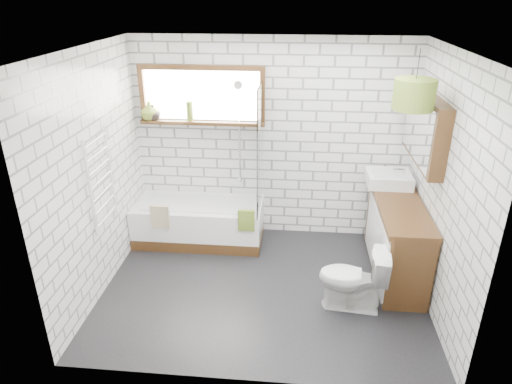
# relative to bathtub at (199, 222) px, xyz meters

# --- Properties ---
(floor) EXTENTS (3.40, 2.60, 0.01)m
(floor) POSITION_rel_bathtub_xyz_m (0.89, -0.95, -0.26)
(floor) COLOR black
(floor) RESTS_ON ground
(ceiling) EXTENTS (3.40, 2.60, 0.01)m
(ceiling) POSITION_rel_bathtub_xyz_m (0.89, -0.95, 2.25)
(ceiling) COLOR white
(ceiling) RESTS_ON ground
(wall_back) EXTENTS (3.40, 0.01, 2.50)m
(wall_back) POSITION_rel_bathtub_xyz_m (0.89, 0.36, 0.99)
(wall_back) COLOR white
(wall_back) RESTS_ON ground
(wall_front) EXTENTS (3.40, 0.01, 2.50)m
(wall_front) POSITION_rel_bathtub_xyz_m (0.89, -2.25, 0.99)
(wall_front) COLOR white
(wall_front) RESTS_ON ground
(wall_left) EXTENTS (0.01, 2.60, 2.50)m
(wall_left) POSITION_rel_bathtub_xyz_m (-0.81, -0.95, 0.99)
(wall_left) COLOR white
(wall_left) RESTS_ON ground
(wall_right) EXTENTS (0.01, 2.60, 2.50)m
(wall_right) POSITION_rel_bathtub_xyz_m (2.60, -0.95, 0.99)
(wall_right) COLOR white
(wall_right) RESTS_ON ground
(window) EXTENTS (1.52, 0.16, 0.68)m
(window) POSITION_rel_bathtub_xyz_m (0.04, 0.31, 1.54)
(window) COLOR #361F0F
(window) RESTS_ON wall_back
(towel_radiator) EXTENTS (0.06, 0.52, 1.00)m
(towel_radiator) POSITION_rel_bathtub_xyz_m (-0.77, -0.95, 0.94)
(towel_radiator) COLOR white
(towel_radiator) RESTS_ON wall_left
(mirror_cabinet) EXTENTS (0.16, 1.20, 0.70)m
(mirror_cabinet) POSITION_rel_bathtub_xyz_m (2.51, -0.35, 1.39)
(mirror_cabinet) COLOR #361F0F
(mirror_cabinet) RESTS_ON wall_right
(shower_riser) EXTENTS (0.02, 0.02, 1.30)m
(shower_riser) POSITION_rel_bathtub_xyz_m (0.49, 0.31, 1.09)
(shower_riser) COLOR silver
(shower_riser) RESTS_ON wall_back
(bathtub) EXTENTS (1.59, 0.70, 0.52)m
(bathtub) POSITION_rel_bathtub_xyz_m (0.00, 0.00, 0.00)
(bathtub) COLOR white
(bathtub) RESTS_ON floor
(shower_screen) EXTENTS (0.02, 0.72, 1.50)m
(shower_screen) POSITION_rel_bathtub_xyz_m (0.78, 0.00, 1.01)
(shower_screen) COLOR white
(shower_screen) RESTS_ON bathtub
(towel_green) EXTENTS (0.19, 0.05, 0.26)m
(towel_green) POSITION_rel_bathtub_xyz_m (0.65, -0.35, 0.24)
(towel_green) COLOR olive
(towel_green) RESTS_ON bathtub
(towel_beige) EXTENTS (0.22, 0.06, 0.29)m
(towel_beige) POSITION_rel_bathtub_xyz_m (-0.38, -0.35, 0.24)
(towel_beige) COLOR tan
(towel_beige) RESTS_ON bathtub
(vanity) EXTENTS (0.49, 1.51, 0.86)m
(vanity) POSITION_rel_bathtub_xyz_m (2.35, -0.49, 0.17)
(vanity) COLOR #361F0F
(vanity) RESTS_ON floor
(basin) EXTENTS (0.50, 0.44, 0.15)m
(basin) POSITION_rel_bathtub_xyz_m (2.29, 0.01, 0.68)
(basin) COLOR white
(basin) RESTS_ON vanity
(tap) EXTENTS (0.03, 0.03, 0.15)m
(tap) POSITION_rel_bathtub_xyz_m (2.45, 0.01, 0.73)
(tap) COLOR silver
(tap) RESTS_ON vanity
(toilet) EXTENTS (0.45, 0.70, 0.68)m
(toilet) POSITION_rel_bathtub_xyz_m (1.81, -1.19, 0.08)
(toilet) COLOR white
(toilet) RESTS_ON floor
(vase_olive) EXTENTS (0.25, 0.25, 0.22)m
(vase_olive) POSITION_rel_bathtub_xyz_m (-0.61, 0.28, 1.33)
(vase_olive) COLOR olive
(vase_olive) RESTS_ON window
(vase_dark) EXTENTS (0.18, 0.18, 0.18)m
(vase_dark) POSITION_rel_bathtub_xyz_m (-0.57, 0.28, 1.31)
(vase_dark) COLOR black
(vase_dark) RESTS_ON window
(bottle) EXTENTS (0.09, 0.09, 0.23)m
(bottle) POSITION_rel_bathtub_xyz_m (-0.11, 0.28, 1.34)
(bottle) COLOR olive
(bottle) RESTS_ON window
(pendant) EXTENTS (0.38, 0.38, 0.28)m
(pendant) POSITION_rel_bathtub_xyz_m (2.25, -0.80, 1.84)
(pendant) COLOR olive
(pendant) RESTS_ON ceiling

